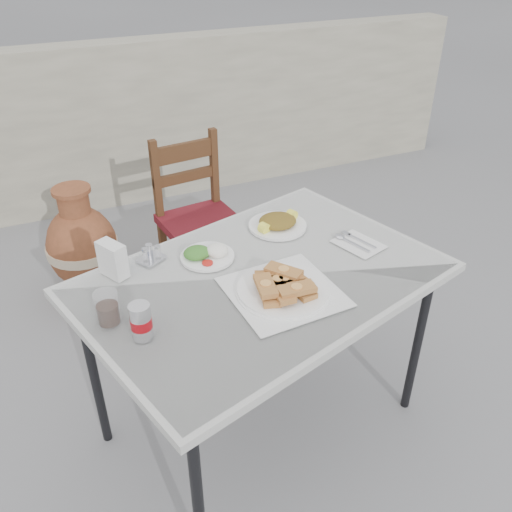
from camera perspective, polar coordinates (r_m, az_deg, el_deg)
name	(u,v)px	position (r m, az deg, el deg)	size (l,w,h in m)	color
ground	(226,429)	(2.56, -3.21, -17.72)	(80.00, 80.00, 0.00)	slate
cafe_table	(262,287)	(2.07, 0.64, -3.29)	(1.53, 1.24, 0.81)	black
pide_plate	(283,284)	(1.93, 2.89, -2.98)	(0.40, 0.40, 0.08)	silver
salad_rice_plate	(207,254)	(2.14, -5.23, 0.25)	(0.21, 0.21, 0.05)	white
salad_chopped_plate	(278,223)	(2.34, 2.29, 3.51)	(0.25, 0.25, 0.05)	white
soda_can	(141,321)	(1.76, -12.01, -6.74)	(0.07, 0.07, 0.13)	silver
cola_glass	(108,310)	(1.85, -15.34, -5.48)	(0.08, 0.08, 0.12)	white
napkin_holder	(113,259)	(2.07, -14.86, -0.35)	(0.10, 0.13, 0.14)	silver
condiment_caddy	(151,255)	(2.15, -11.00, 0.07)	(0.12, 0.12, 0.07)	silver
cutlery_napkin	(355,242)	(2.27, 10.42, 1.43)	(0.20, 0.23, 0.01)	silver
chair	(199,219)	(3.11, -6.05, 3.94)	(0.46, 0.46, 0.94)	#3D2610
terracotta_urn	(83,248)	(3.28, -17.78, 0.83)	(0.41, 0.41, 0.71)	brown
back_wall	(103,128)	(4.31, -15.84, 12.86)	(6.00, 0.25, 1.20)	#A6A08A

